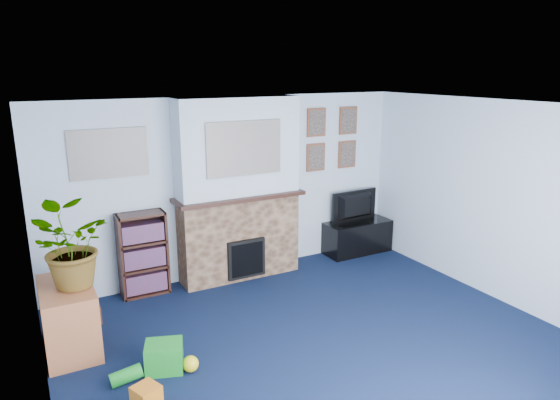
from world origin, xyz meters
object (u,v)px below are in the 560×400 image
bookshelf (143,256)px  sideboard (69,317)px  tv_stand (357,238)px  television (358,207)px

bookshelf → sideboard: size_ratio=1.19×
tv_stand → television: (0.00, 0.02, 0.50)m
tv_stand → sideboard: 4.28m
television → sideboard: television is taller
tv_stand → television: 0.50m
bookshelf → sideboard: 1.36m
sideboard → television: bearing=11.9°
television → sideboard: (-4.19, -0.88, -0.37)m
tv_stand → bookshelf: size_ratio=0.98×
television → sideboard: bearing=9.2°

